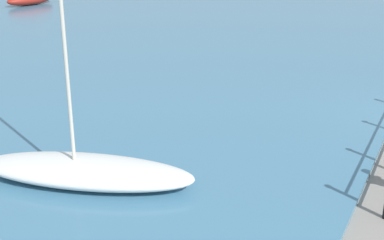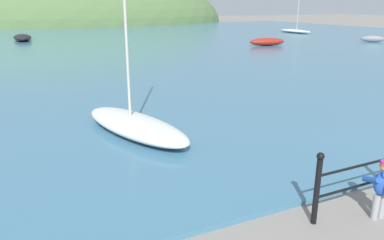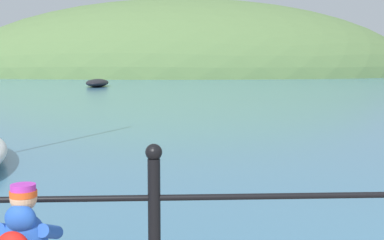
% 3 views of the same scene
% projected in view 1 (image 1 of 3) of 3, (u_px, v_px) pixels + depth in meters
% --- Properties ---
extents(boat_white_sailboat, '(2.38, 4.31, 4.97)m').
position_uv_depth(boat_white_sailboat, '(86.00, 170.00, 9.87)').
color(boat_white_sailboat, silver).
rests_on(boat_white_sailboat, water).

